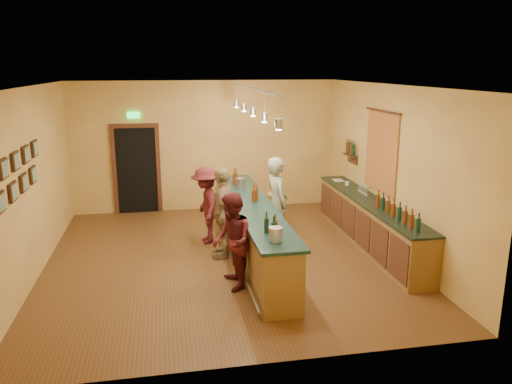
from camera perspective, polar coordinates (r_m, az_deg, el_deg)
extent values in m
plane|color=#563818|center=(9.52, -3.67, -7.60)|extent=(7.00, 7.00, 0.00)
cube|color=silver|center=(8.85, -4.01, 12.03)|extent=(6.50, 7.00, 0.02)
cube|color=#BD8847|center=(12.47, -5.76, 5.23)|extent=(6.50, 0.02, 3.20)
cube|color=#BD8847|center=(5.72, 0.39, -5.54)|extent=(6.50, 0.02, 3.20)
cube|color=#BD8847|center=(9.26, -24.22, 0.90)|extent=(0.02, 7.00, 3.20)
cube|color=#BD8847|center=(9.96, 15.10, 2.53)|extent=(0.02, 7.00, 3.20)
cube|color=black|center=(12.53, -13.47, 2.39)|extent=(0.95, 0.06, 2.10)
cube|color=#492415|center=(12.55, -15.87, 2.25)|extent=(0.10, 0.08, 2.10)
cube|color=#492415|center=(12.49, -11.07, 2.48)|extent=(0.10, 0.08, 2.10)
cube|color=#492415|center=(12.34, -13.77, 7.37)|extent=(1.15, 0.08, 0.10)
cube|color=#19E54C|center=(12.30, -13.84, 8.52)|extent=(0.30, 0.04, 0.15)
cube|color=#A62221|center=(10.26, 14.13, 4.34)|extent=(0.03, 1.40, 1.60)
cube|color=#492415|center=(11.64, 10.68, 4.16)|extent=(0.16, 0.55, 0.03)
cube|color=#492415|center=(11.68, 10.98, 3.68)|extent=(0.03, 0.55, 0.18)
cube|color=brown|center=(10.30, 12.80, -3.56)|extent=(0.55, 4.50, 0.90)
cube|color=black|center=(10.17, 12.95, -1.04)|extent=(0.60, 4.55, 0.04)
cylinder|color=silver|center=(11.32, 10.38, 0.97)|extent=(0.09, 0.09, 0.09)
cube|color=silver|center=(11.77, 9.38, 1.32)|extent=(0.22, 0.30, 0.01)
cube|color=brown|center=(9.42, -0.33, -4.56)|extent=(0.60, 5.00, 1.00)
cube|color=#142E2C|center=(9.27, -0.33, -1.48)|extent=(0.70, 5.10, 0.05)
cylinder|color=silver|center=(9.49, -2.48, -6.68)|extent=(0.05, 5.00, 0.05)
cylinder|color=silver|center=(7.25, 2.24, -4.88)|extent=(0.20, 0.20, 0.22)
cylinder|color=silver|center=(10.37, -1.79, 0.98)|extent=(0.20, 0.20, 0.22)
cube|color=silver|center=(8.93, -0.35, 11.70)|extent=(0.06, 4.60, 0.05)
cylinder|color=silver|center=(6.99, 2.61, 9.42)|extent=(0.01, 0.01, 0.35)
cylinder|color=#A5A5AD|center=(7.01, 2.59, 7.79)|extent=(0.11, 0.11, 0.14)
cylinder|color=#FFEABF|center=(7.02, 2.58, 7.14)|extent=(0.08, 0.08, 0.02)
cylinder|color=silver|center=(7.96, 0.95, 10.02)|extent=(0.01, 0.01, 0.35)
cylinder|color=#A5A5AD|center=(7.98, 0.94, 8.59)|extent=(0.11, 0.11, 0.14)
cylinder|color=#FFEABF|center=(7.99, 0.94, 8.02)|extent=(0.08, 0.08, 0.02)
cylinder|color=silver|center=(8.94, -0.35, 10.48)|extent=(0.01, 0.01, 0.35)
cylinder|color=#A5A5AD|center=(8.96, -0.35, 9.20)|extent=(0.11, 0.11, 0.14)
cylinder|color=#FFEABF|center=(8.96, -0.35, 8.69)|extent=(0.08, 0.08, 0.02)
cylinder|color=silver|center=(9.93, -1.40, 10.85)|extent=(0.01, 0.01, 0.35)
cylinder|color=#A5A5AD|center=(9.94, -1.39, 9.69)|extent=(0.11, 0.11, 0.14)
cylinder|color=#FFEABF|center=(9.95, -1.39, 9.23)|extent=(0.08, 0.08, 0.02)
cylinder|color=silver|center=(10.91, -2.26, 11.14)|extent=(0.01, 0.01, 0.35)
cylinder|color=#A5A5AD|center=(10.92, -2.24, 10.09)|extent=(0.11, 0.11, 0.14)
cylinder|color=#FFEABF|center=(10.93, -2.24, 9.68)|extent=(0.08, 0.08, 0.02)
imported|color=gray|center=(9.78, 2.43, -1.31)|extent=(0.53, 0.72, 1.84)
imported|color=#59191E|center=(8.05, -2.77, -5.66)|extent=(0.63, 0.79, 1.59)
imported|color=#997A51|center=(9.38, -3.81, -2.36)|extent=(0.57, 1.06, 1.72)
imported|color=#59191E|center=(10.18, -5.74, -1.50)|extent=(0.63, 1.04, 1.58)
cylinder|color=olive|center=(11.20, 2.13, -0.33)|extent=(0.36, 0.36, 0.04)
cylinder|color=olive|center=(11.33, 2.79, -2.12)|extent=(0.04, 0.04, 0.70)
cylinder|color=olive|center=(11.40, 1.64, -2.01)|extent=(0.04, 0.04, 0.70)
cylinder|color=olive|center=(11.17, 1.90, -2.34)|extent=(0.04, 0.04, 0.70)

